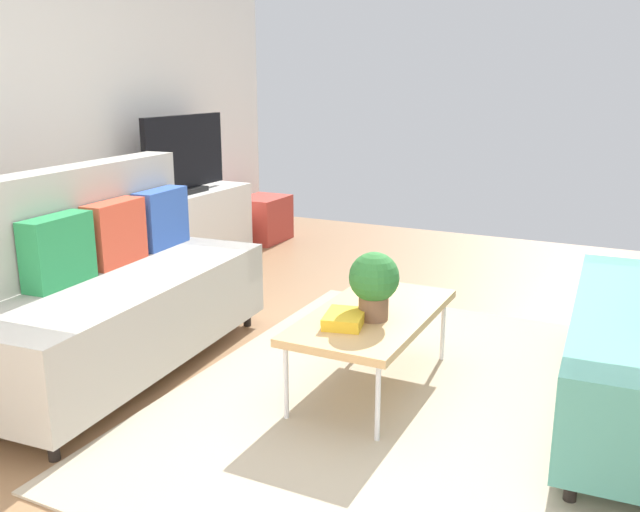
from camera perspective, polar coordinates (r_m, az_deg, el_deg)
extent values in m
plane|color=#936B47|center=(3.55, 6.28, -11.64)|extent=(7.68, 7.68, 0.00)
cube|color=tan|center=(3.52, 7.10, -11.78)|extent=(2.90, 2.20, 0.01)
cube|color=#B2ADA3|center=(3.88, -16.80, -4.73)|extent=(1.96, 0.98, 0.44)
cube|color=#B2ADA3|center=(3.96, -20.97, 2.81)|extent=(1.91, 0.34, 0.56)
cube|color=#B2ADA3|center=(4.51, -10.21, -0.17)|extent=(0.26, 0.85, 0.22)
cylinder|color=black|center=(4.47, -6.14, -5.24)|extent=(0.05, 0.05, 0.10)
cylinder|color=black|center=(3.19, -21.49, -14.88)|extent=(0.05, 0.05, 0.10)
cylinder|color=black|center=(4.82, -13.32, -4.09)|extent=(0.05, 0.05, 0.10)
cube|color=#3359B2|center=(4.37, -13.19, 3.12)|extent=(0.41, 0.17, 0.36)
cube|color=#D84C33|center=(4.02, -16.84, 1.88)|extent=(0.41, 0.17, 0.36)
cube|color=#288C4C|center=(3.69, -21.17, 0.40)|extent=(0.41, 0.17, 0.36)
cylinder|color=black|center=(2.89, 20.30, -18.04)|extent=(0.05, 0.05, 0.10)
cylinder|color=black|center=(4.47, 21.77, -6.28)|extent=(0.05, 0.05, 0.10)
cube|color=tan|center=(3.47, 4.46, -5.02)|extent=(1.10, 0.56, 0.04)
cylinder|color=silver|center=(3.23, -2.87, -10.63)|extent=(0.02, 0.02, 0.38)
cylinder|color=silver|center=(4.06, 4.04, -5.18)|extent=(0.02, 0.02, 0.38)
cylinder|color=silver|center=(3.05, 4.88, -12.25)|extent=(0.02, 0.02, 0.38)
cylinder|color=silver|center=(3.92, 10.30, -6.13)|extent=(0.02, 0.02, 0.38)
cube|color=silver|center=(5.88, -11.17, 2.18)|extent=(1.40, 0.44, 0.64)
cube|color=black|center=(5.81, -11.18, 5.44)|extent=(0.36, 0.20, 0.04)
cube|color=black|center=(5.77, -11.34, 8.58)|extent=(1.00, 0.05, 0.60)
cube|color=#B2382D|center=(6.74, -4.79, 3.13)|extent=(0.52, 0.40, 0.44)
cylinder|color=brown|center=(3.35, 4.52, -4.36)|extent=(0.15, 0.15, 0.12)
sphere|color=#2D7233|center=(3.30, 4.57, -1.79)|extent=(0.25, 0.25, 0.25)
cube|color=gold|center=(3.28, 2.06, -5.54)|extent=(0.28, 0.23, 0.03)
cube|color=gold|center=(3.27, 2.07, -5.07)|extent=(0.27, 0.23, 0.03)
cylinder|color=#B24C4C|center=(5.40, -15.54, 5.25)|extent=(0.11, 0.11, 0.18)
cylinder|color=#262626|center=(5.47, -13.68, 5.68)|extent=(0.05, 0.05, 0.22)
cylinder|color=red|center=(5.55, -12.99, 5.68)|extent=(0.06, 0.06, 0.19)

